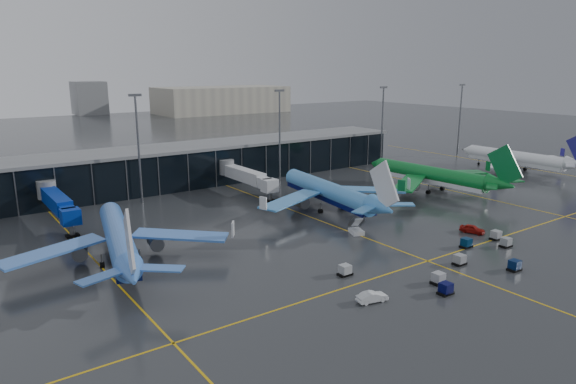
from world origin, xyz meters
TOP-DOWN VIEW (x-y plane):
  - ground at (0.00, 0.00)m, footprint 600.00×600.00m
  - terminal_pier at (0.00, 62.00)m, footprint 142.00×17.00m
  - jet_bridges at (-35.00, 42.99)m, footprint 94.00×27.50m
  - flood_masts at (5.00, 50.00)m, footprint 203.00×0.50m
  - distant_hangars at (49.94, 270.08)m, footprint 260.00×71.00m
  - taxi_lines at (10.00, 10.61)m, footprint 220.00×120.00m
  - airliner_arkefly at (-31.61, 14.89)m, footprint 46.05×50.03m
  - airliner_klm_near at (16.93, 19.47)m, footprint 44.60×49.24m
  - airliner_aer_lingus at (50.00, 17.99)m, footprint 42.03×47.06m
  - airliner_ba at (92.88, 20.06)m, footprint 37.47×42.64m
  - baggage_carts at (13.59, -18.90)m, footprint 36.58×15.66m
  - mobile_airstair at (10.29, 2.60)m, footprint 3.21×3.78m
  - service_van_red at (28.90, -10.20)m, footprint 3.21×5.08m
  - service_van_white at (-8.37, -20.61)m, footprint 4.70×2.45m

SIDE VIEW (x-z plane):
  - ground at x=0.00m, z-range 0.00..0.00m
  - taxi_lines at x=10.00m, z-range 0.00..0.02m
  - service_van_white at x=-8.37m, z-range 0.00..1.47m
  - baggage_carts at x=13.59m, z-range -0.09..1.61m
  - mobile_airstair at x=10.29m, z-range -0.95..2.49m
  - service_van_red at x=28.90m, z-range 0.00..1.61m
  - jet_bridges at x=-35.00m, z-range 0.95..8.15m
  - terminal_pier at x=0.00m, z-range 0.07..10.77m
  - airliner_ba at x=92.88m, z-range 0.00..13.06m
  - airliner_arkefly at x=-31.61m, z-range 0.00..13.18m
  - airliner_klm_near at x=16.93m, z-range 0.00..13.64m
  - airliner_aer_lingus at x=50.00m, z-range 0.00..13.67m
  - distant_hangars at x=49.94m, z-range -2.21..19.79m
  - flood_masts at x=5.00m, z-range 1.06..26.56m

